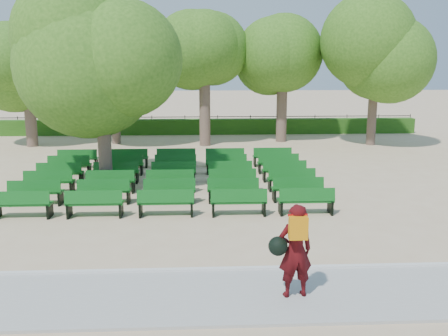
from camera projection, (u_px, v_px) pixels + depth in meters
name	position (u px, v px, depth m)	size (l,w,h in m)	color
ground	(204.00, 194.00, 16.50)	(120.00, 120.00, 0.00)	tan
paving	(209.00, 297.00, 9.26)	(30.00, 2.20, 0.06)	#A6A7A2
curb	(207.00, 270.00, 10.38)	(30.00, 0.12, 0.10)	silver
hedge	(201.00, 127.00, 30.07)	(26.00, 0.70, 0.90)	#295B17
fence	(202.00, 133.00, 30.56)	(26.00, 0.10, 1.02)	black
tree_line	(202.00, 145.00, 26.26)	(21.80, 6.80, 7.04)	#40741F
bench_array	(173.00, 184.00, 17.49)	(1.60, 0.52, 1.00)	#0F5A19
tree_among	(100.00, 54.00, 15.99)	(4.97, 4.97, 6.81)	brown
person	(294.00, 249.00, 9.04)	(0.85, 0.54, 1.76)	#40090C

